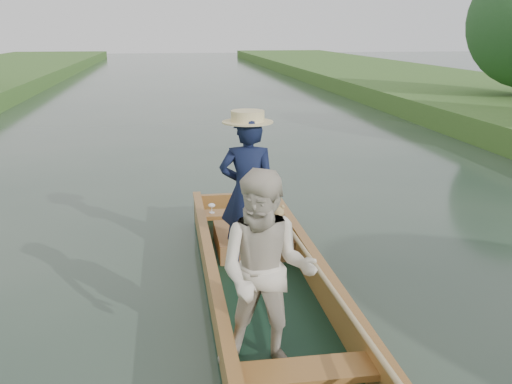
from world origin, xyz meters
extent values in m
plane|color=#283D30|center=(0.00, 0.00, 0.00)|extent=(120.00, 120.00, 0.00)
cube|color=black|center=(0.00, 0.00, 0.04)|extent=(1.10, 5.00, 0.08)
cube|color=#9F6E31|center=(-0.51, 0.00, 0.24)|extent=(0.08, 5.00, 0.32)
cube|color=#9F6E31|center=(0.51, 0.00, 0.24)|extent=(0.08, 5.00, 0.32)
cube|color=#9F6E31|center=(0.00, 2.46, 0.24)|extent=(1.10, 0.08, 0.32)
cube|color=#9F6E31|center=(-0.51, 0.00, 0.42)|extent=(0.10, 5.00, 0.04)
cube|color=#9F6E31|center=(0.51, 0.00, 0.42)|extent=(0.10, 5.00, 0.04)
cube|color=#9F6E31|center=(0.00, 1.90, 0.30)|extent=(0.94, 0.30, 0.05)
cube|color=#9F6E31|center=(0.00, -1.60, 0.30)|extent=(0.94, 0.30, 0.05)
imported|color=#111835|center=(-0.06, 0.78, 0.90)|extent=(0.65, 0.49, 1.63)
cylinder|color=beige|center=(-0.06, 0.78, 1.67)|extent=(0.52, 0.52, 0.12)
imported|color=beige|center=(-0.20, -1.16, 0.85)|extent=(0.89, 0.78, 1.53)
cube|color=#A85936|center=(0.07, 1.23, 0.19)|extent=(0.85, 0.90, 0.22)
sphere|color=tan|center=(0.33, 1.13, 0.40)|extent=(0.19, 0.19, 0.19)
sphere|color=tan|center=(0.33, 1.12, 0.55)|extent=(0.14, 0.14, 0.14)
sphere|color=tan|center=(0.28, 1.12, 0.61)|extent=(0.05, 0.05, 0.05)
sphere|color=tan|center=(0.38, 1.12, 0.61)|extent=(0.05, 0.05, 0.05)
sphere|color=tan|center=(0.33, 1.07, 0.53)|extent=(0.06, 0.06, 0.06)
sphere|color=tan|center=(0.25, 1.11, 0.43)|extent=(0.07, 0.07, 0.07)
sphere|color=tan|center=(0.42, 1.11, 0.43)|extent=(0.07, 0.07, 0.07)
sphere|color=tan|center=(0.29, 1.10, 0.32)|extent=(0.08, 0.08, 0.08)
sphere|color=tan|center=(0.38, 1.10, 0.32)|extent=(0.08, 0.08, 0.08)
cylinder|color=silver|center=(-0.36, 1.90, 0.33)|extent=(0.07, 0.07, 0.01)
cylinder|color=silver|center=(-0.36, 1.90, 0.37)|extent=(0.01, 0.01, 0.08)
ellipsoid|color=silver|center=(-0.36, 1.90, 0.43)|extent=(0.09, 0.09, 0.05)
cylinder|color=tan|center=(0.43, -0.52, 0.46)|extent=(0.04, 4.02, 0.18)
camera|label=1|loc=(-0.87, -4.89, 2.54)|focal=40.00mm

